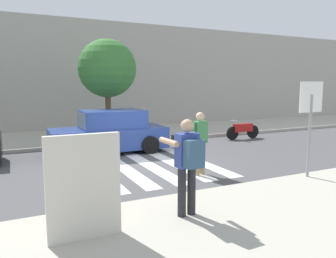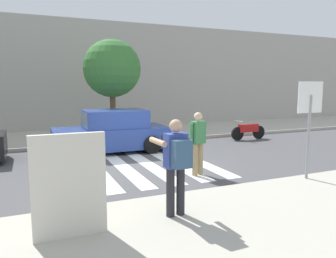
{
  "view_description": "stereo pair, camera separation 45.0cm",
  "coord_description": "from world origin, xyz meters",
  "px_view_note": "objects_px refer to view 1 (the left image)",
  "views": [
    {
      "loc": [
        -3.76,
        -9.21,
        2.45
      ],
      "look_at": [
        0.6,
        -0.2,
        1.1
      ],
      "focal_mm": 35.0,
      "sensor_mm": 36.0,
      "label": 1
    },
    {
      "loc": [
        -3.35,
        -9.4,
        2.45
      ],
      "look_at": [
        0.6,
        -0.2,
        1.1
      ],
      "focal_mm": 35.0,
      "sensor_mm": 36.0,
      "label": 2
    }
  ],
  "objects_px": {
    "photographer_with_backpack": "(188,159)",
    "pedestrian_crossing": "(200,140)",
    "stop_sign": "(311,108)",
    "motorcycle": "(243,130)",
    "parked_car_blue": "(110,133)",
    "advertising_board": "(84,187)",
    "street_tree_center": "(107,69)"
  },
  "relations": [
    {
      "from": "parked_car_blue",
      "to": "photographer_with_backpack",
      "type": "bearing_deg",
      "value": -94.1
    },
    {
      "from": "stop_sign",
      "to": "advertising_board",
      "type": "relative_size",
      "value": 1.5
    },
    {
      "from": "photographer_with_backpack",
      "to": "advertising_board",
      "type": "bearing_deg",
      "value": -177.27
    },
    {
      "from": "parked_car_blue",
      "to": "pedestrian_crossing",
      "type": "bearing_deg",
      "value": -71.01
    },
    {
      "from": "pedestrian_crossing",
      "to": "advertising_board",
      "type": "xyz_separation_m",
      "value": [
        -3.67,
        -2.72,
        -0.03
      ]
    },
    {
      "from": "stop_sign",
      "to": "street_tree_center",
      "type": "height_order",
      "value": "street_tree_center"
    },
    {
      "from": "street_tree_center",
      "to": "advertising_board",
      "type": "height_order",
      "value": "street_tree_center"
    },
    {
      "from": "photographer_with_backpack",
      "to": "pedestrian_crossing",
      "type": "bearing_deg",
      "value": 54.89
    },
    {
      "from": "stop_sign",
      "to": "advertising_board",
      "type": "distance_m",
      "value": 5.94
    },
    {
      "from": "stop_sign",
      "to": "photographer_with_backpack",
      "type": "height_order",
      "value": "stop_sign"
    },
    {
      "from": "pedestrian_crossing",
      "to": "motorcycle",
      "type": "distance_m",
      "value": 6.55
    },
    {
      "from": "stop_sign",
      "to": "photographer_with_backpack",
      "type": "xyz_separation_m",
      "value": [
        -3.97,
        -0.88,
        -0.71
      ]
    },
    {
      "from": "motorcycle",
      "to": "street_tree_center",
      "type": "xyz_separation_m",
      "value": [
        -5.73,
        1.85,
        2.72
      ]
    },
    {
      "from": "parked_car_blue",
      "to": "stop_sign",
      "type": "bearing_deg",
      "value": -58.75
    },
    {
      "from": "photographer_with_backpack",
      "to": "parked_car_blue",
      "type": "height_order",
      "value": "photographer_with_backpack"
    },
    {
      "from": "photographer_with_backpack",
      "to": "parked_car_blue",
      "type": "distance_m",
      "value": 6.67
    },
    {
      "from": "photographer_with_backpack",
      "to": "street_tree_center",
      "type": "relative_size",
      "value": 0.41
    },
    {
      "from": "photographer_with_backpack",
      "to": "pedestrian_crossing",
      "type": "distance_m",
      "value": 3.23
    },
    {
      "from": "street_tree_center",
      "to": "advertising_board",
      "type": "bearing_deg",
      "value": -107.81
    },
    {
      "from": "parked_car_blue",
      "to": "motorcycle",
      "type": "xyz_separation_m",
      "value": [
        6.29,
        0.3,
        -0.31
      ]
    },
    {
      "from": "stop_sign",
      "to": "motorcycle",
      "type": "xyz_separation_m",
      "value": [
        2.79,
        6.06,
        -1.47
      ]
    },
    {
      "from": "pedestrian_crossing",
      "to": "parked_car_blue",
      "type": "height_order",
      "value": "pedestrian_crossing"
    },
    {
      "from": "photographer_with_backpack",
      "to": "parked_car_blue",
      "type": "bearing_deg",
      "value": 85.9
    },
    {
      "from": "photographer_with_backpack",
      "to": "stop_sign",
      "type": "bearing_deg",
      "value": 12.5
    },
    {
      "from": "stop_sign",
      "to": "pedestrian_crossing",
      "type": "height_order",
      "value": "stop_sign"
    },
    {
      "from": "stop_sign",
      "to": "parked_car_blue",
      "type": "xyz_separation_m",
      "value": [
        -3.5,
        5.76,
        -1.15
      ]
    },
    {
      "from": "pedestrian_crossing",
      "to": "street_tree_center",
      "type": "bearing_deg",
      "value": 97.6
    },
    {
      "from": "photographer_with_backpack",
      "to": "street_tree_center",
      "type": "height_order",
      "value": "street_tree_center"
    },
    {
      "from": "stop_sign",
      "to": "motorcycle",
      "type": "relative_size",
      "value": 1.36
    },
    {
      "from": "pedestrian_crossing",
      "to": "parked_car_blue",
      "type": "bearing_deg",
      "value": 108.99
    },
    {
      "from": "photographer_with_backpack",
      "to": "pedestrian_crossing",
      "type": "height_order",
      "value": "photographer_with_backpack"
    },
    {
      "from": "parked_car_blue",
      "to": "advertising_board",
      "type": "height_order",
      "value": "advertising_board"
    }
  ]
}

